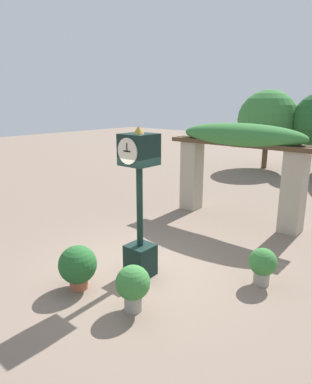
{
  "coord_description": "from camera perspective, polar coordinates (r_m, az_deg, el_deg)",
  "views": [
    {
      "loc": [
        4.69,
        -4.88,
        3.54
      ],
      "look_at": [
        0.19,
        0.36,
        1.7
      ],
      "focal_mm": 32.0,
      "sensor_mm": 36.0,
      "label": 1
    }
  ],
  "objects": [
    {
      "name": "pedestal_clock",
      "position": [
        6.8,
        -2.74,
        -1.29
      ],
      "size": [
        0.6,
        0.65,
        3.1
      ],
      "color": "black",
      "rests_on": "ground"
    },
    {
      "name": "potted_plant_far_left",
      "position": [
        7.2,
        17.34,
        -11.39
      ],
      "size": [
        0.55,
        0.55,
        0.76
      ],
      "color": "gray",
      "rests_on": "ground"
    },
    {
      "name": "potted_plant_near_left",
      "position": [
        6.89,
        -12.91,
        -11.87
      ],
      "size": [
        0.74,
        0.74,
        0.88
      ],
      "color": "#9E563D",
      "rests_on": "ground"
    },
    {
      "name": "pergola",
      "position": [
        10.47,
        13.75,
        6.79
      ],
      "size": [
        4.52,
        1.16,
        2.93
      ],
      "color": "#A89E89",
      "rests_on": "ground"
    },
    {
      "name": "ground_plane",
      "position": [
        7.64,
        -2.89,
        -12.73
      ],
      "size": [
        60.0,
        60.0,
        0.0
      ],
      "primitive_type": "plane",
      "color": "#7F6B5B"
    },
    {
      "name": "potted_plant_near_right",
      "position": [
        6.11,
        -3.86,
        -15.19
      ],
      "size": [
        0.61,
        0.61,
        0.83
      ],
      "color": "gray",
      "rests_on": "ground"
    }
  ]
}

